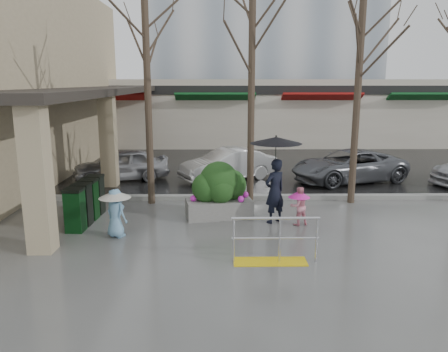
{
  "coord_description": "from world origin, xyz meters",
  "views": [
    {
      "loc": [
        0.18,
        -10.11,
        3.85
      ],
      "look_at": [
        0.33,
        1.7,
        1.3
      ],
      "focal_mm": 35.0,
      "sensor_mm": 36.0,
      "label": 1
    }
  ],
  "objects_px": {
    "tree_west": "(146,40)",
    "child_pink": "(299,203)",
    "news_boxes": "(86,202)",
    "car_b": "(228,165)",
    "tree_midwest": "(252,35)",
    "handrail": "(273,246)",
    "car_c": "(349,166)",
    "child_blue": "(115,208)",
    "tree_mideast": "(360,48)",
    "car_a": "(121,165)",
    "woman": "(275,170)",
    "planter": "(219,191)"
  },
  "relations": [
    {
      "from": "handrail",
      "to": "news_boxes",
      "type": "xyz_separation_m",
      "value": [
        -4.89,
        2.87,
        0.21
      ]
    },
    {
      "from": "car_b",
      "to": "handrail",
      "type": "bearing_deg",
      "value": -22.13
    },
    {
      "from": "tree_west",
      "to": "woman",
      "type": "height_order",
      "value": "tree_west"
    },
    {
      "from": "handrail",
      "to": "tree_west",
      "type": "bearing_deg",
      "value": 124.99
    },
    {
      "from": "news_boxes",
      "to": "tree_mideast",
      "type": "bearing_deg",
      "value": 16.63
    },
    {
      "from": "tree_midwest",
      "to": "car_b",
      "type": "bearing_deg",
      "value": 100.97
    },
    {
      "from": "tree_midwest",
      "to": "tree_mideast",
      "type": "height_order",
      "value": "tree_midwest"
    },
    {
      "from": "news_boxes",
      "to": "car_a",
      "type": "xyz_separation_m",
      "value": [
        -0.15,
        5.3,
        0.05
      ]
    },
    {
      "from": "tree_mideast",
      "to": "car_c",
      "type": "height_order",
      "value": "tree_mideast"
    },
    {
      "from": "tree_mideast",
      "to": "news_boxes",
      "type": "relative_size",
      "value": 3.09
    },
    {
      "from": "child_blue",
      "to": "car_c",
      "type": "xyz_separation_m",
      "value": [
        7.69,
        6.17,
        -0.13
      ]
    },
    {
      "from": "tree_west",
      "to": "child_pink",
      "type": "xyz_separation_m",
      "value": [
        4.37,
        -2.27,
        -4.47
      ]
    },
    {
      "from": "handrail",
      "to": "tree_west",
      "type": "relative_size",
      "value": 0.28
    },
    {
      "from": "child_pink",
      "to": "child_blue",
      "type": "height_order",
      "value": "child_blue"
    },
    {
      "from": "tree_west",
      "to": "tree_midwest",
      "type": "height_order",
      "value": "tree_midwest"
    },
    {
      "from": "child_blue",
      "to": "tree_mideast",
      "type": "bearing_deg",
      "value": -121.61
    },
    {
      "from": "tree_west",
      "to": "tree_midwest",
      "type": "xyz_separation_m",
      "value": [
        3.2,
        0.0,
        0.15
      ]
    },
    {
      "from": "planter",
      "to": "car_c",
      "type": "height_order",
      "value": "planter"
    },
    {
      "from": "tree_west",
      "to": "child_blue",
      "type": "xyz_separation_m",
      "value": [
        -0.41,
        -3.15,
        -4.32
      ]
    },
    {
      "from": "news_boxes",
      "to": "car_b",
      "type": "xyz_separation_m",
      "value": [
        4.08,
        5.29,
        0.05
      ]
    },
    {
      "from": "child_pink",
      "to": "car_b",
      "type": "relative_size",
      "value": 0.28
    },
    {
      "from": "tree_west",
      "to": "news_boxes",
      "type": "xyz_separation_m",
      "value": [
        -1.53,
        -1.93,
        -4.5
      ]
    },
    {
      "from": "handrail",
      "to": "child_pink",
      "type": "xyz_separation_m",
      "value": [
        1.01,
        2.53,
        0.24
      ]
    },
    {
      "from": "child_blue",
      "to": "news_boxes",
      "type": "xyz_separation_m",
      "value": [
        -1.12,
        1.22,
        -0.18
      ]
    },
    {
      "from": "car_b",
      "to": "car_c",
      "type": "height_order",
      "value": "same"
    },
    {
      "from": "woman",
      "to": "car_b",
      "type": "distance_m",
      "value": 5.61
    },
    {
      "from": "child_pink",
      "to": "car_c",
      "type": "height_order",
      "value": "car_c"
    },
    {
      "from": "handrail",
      "to": "car_a",
      "type": "bearing_deg",
      "value": 121.69
    },
    {
      "from": "news_boxes",
      "to": "car_b",
      "type": "bearing_deg",
      "value": 55.51
    },
    {
      "from": "tree_west",
      "to": "child_blue",
      "type": "bearing_deg",
      "value": -97.49
    },
    {
      "from": "news_boxes",
      "to": "tree_midwest",
      "type": "bearing_deg",
      "value": 25.29
    },
    {
      "from": "child_pink",
      "to": "tree_midwest",
      "type": "bearing_deg",
      "value": -81.45
    },
    {
      "from": "news_boxes",
      "to": "car_b",
      "type": "relative_size",
      "value": 0.55
    },
    {
      "from": "tree_midwest",
      "to": "child_pink",
      "type": "bearing_deg",
      "value": -62.73
    },
    {
      "from": "tree_mideast",
      "to": "woman",
      "type": "bearing_deg",
      "value": -143.54
    },
    {
      "from": "tree_west",
      "to": "handrail",
      "type": "bearing_deg",
      "value": -55.01
    },
    {
      "from": "handrail",
      "to": "car_a",
      "type": "height_order",
      "value": "car_a"
    },
    {
      "from": "handrail",
      "to": "tree_west",
      "type": "xyz_separation_m",
      "value": [
        -3.36,
        4.8,
        4.71
      ]
    },
    {
      "from": "planter",
      "to": "woman",
      "type": "bearing_deg",
      "value": -20.08
    },
    {
      "from": "handrail",
      "to": "child_blue",
      "type": "xyz_separation_m",
      "value": [
        -3.77,
        1.65,
        0.38
      ]
    },
    {
      "from": "handrail",
      "to": "news_boxes",
      "type": "distance_m",
      "value": 5.68
    },
    {
      "from": "car_b",
      "to": "news_boxes",
      "type": "bearing_deg",
      "value": -65.44
    },
    {
      "from": "child_blue",
      "to": "car_a",
      "type": "bearing_deg",
      "value": -45.08
    },
    {
      "from": "child_pink",
      "to": "news_boxes",
      "type": "bearing_deg",
      "value": -22.02
    },
    {
      "from": "handrail",
      "to": "child_pink",
      "type": "relative_size",
      "value": 1.78
    },
    {
      "from": "news_boxes",
      "to": "car_c",
      "type": "height_order",
      "value": "car_c"
    },
    {
      "from": "car_c",
      "to": "car_a",
      "type": "bearing_deg",
      "value": -109.88
    },
    {
      "from": "tree_west",
      "to": "child_blue",
      "type": "relative_size",
      "value": 5.45
    },
    {
      "from": "handrail",
      "to": "car_c",
      "type": "xyz_separation_m",
      "value": [
        3.92,
        7.82,
        0.25
      ]
    },
    {
      "from": "child_pink",
      "to": "news_boxes",
      "type": "height_order",
      "value": "news_boxes"
    }
  ]
}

